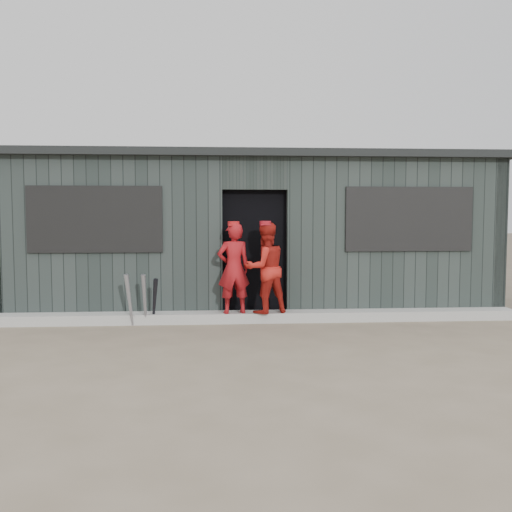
{
  "coord_description": "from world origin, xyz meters",
  "views": [
    {
      "loc": [
        -0.6,
        -6.69,
        1.63
      ],
      "look_at": [
        0.0,
        1.8,
        1.0
      ],
      "focal_mm": 40.0,
      "sensor_mm": 36.0,
      "label": 1
    }
  ],
  "objects": [
    {
      "name": "ground",
      "position": [
        0.0,
        0.0,
        0.0
      ],
      "size": [
        80.0,
        80.0,
        0.0
      ],
      "primitive_type": "plane",
      "color": "brown",
      "rests_on": "ground"
    },
    {
      "name": "bat_left",
      "position": [
        -1.64,
        1.6,
        0.38
      ],
      "size": [
        0.09,
        0.23,
        0.77
      ],
      "primitive_type": "cone",
      "rotation": [
        0.2,
        0.0,
        -0.08
      ],
      "color": "gray",
      "rests_on": "ground"
    },
    {
      "name": "bat_mid",
      "position": [
        -1.85,
        1.56,
        0.39
      ],
      "size": [
        0.14,
        0.26,
        0.78
      ],
      "primitive_type": "cone",
      "rotation": [
        0.24,
        0.0,
        -0.31
      ],
      "color": "gray",
      "rests_on": "ground"
    },
    {
      "name": "dugout",
      "position": [
        -0.0,
        3.5,
        1.29
      ],
      "size": [
        8.3,
        3.3,
        2.62
      ],
      "color": "black",
      "rests_on": "ground"
    },
    {
      "name": "player_red_right",
      "position": [
        0.13,
        1.73,
        0.83
      ],
      "size": [
        0.8,
        0.72,
        1.35
      ],
      "primitive_type": "imported",
      "rotation": [
        0.0,
        0.0,
        3.52
      ],
      "color": "#AB1C15",
      "rests_on": "curb"
    },
    {
      "name": "bat_right",
      "position": [
        -1.5,
        1.66,
        0.35
      ],
      "size": [
        0.16,
        0.3,
        0.7
      ],
      "primitive_type": "cone",
      "rotation": [
        0.33,
        0.0,
        0.31
      ],
      "color": "black",
      "rests_on": "ground"
    },
    {
      "name": "curb",
      "position": [
        0.0,
        1.82,
        0.07
      ],
      "size": [
        8.0,
        0.36,
        0.15
      ],
      "primitive_type": "cube",
      "color": "#9A9A95",
      "rests_on": "ground"
    },
    {
      "name": "player_grey_back",
      "position": [
        0.48,
        2.48,
        0.71
      ],
      "size": [
        0.79,
        0.61,
        1.43
      ],
      "primitive_type": "imported",
      "rotation": [
        0.0,
        0.0,
        3.4
      ],
      "color": "#B3B3B3",
      "rests_on": "ground"
    },
    {
      "name": "player_red_left",
      "position": [
        -0.34,
        1.73,
        0.82
      ],
      "size": [
        0.54,
        0.41,
        1.35
      ],
      "primitive_type": "imported",
      "rotation": [
        0.0,
        0.0,
        3.34
      ],
      "color": "maroon",
      "rests_on": "curb"
    }
  ]
}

